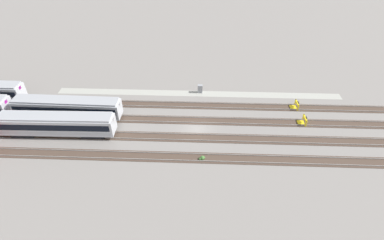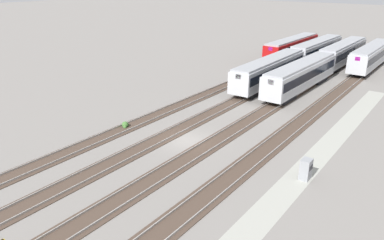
% 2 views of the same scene
% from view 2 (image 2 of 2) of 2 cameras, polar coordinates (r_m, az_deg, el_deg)
% --- Properties ---
extents(ground_plane, '(400.00, 400.00, 0.00)m').
position_cam_2_polar(ground_plane, '(34.24, -0.75, -3.18)').
color(ground_plane, gray).
extents(service_walkway, '(54.00, 2.00, 0.01)m').
position_cam_2_polar(service_walkway, '(29.74, 16.16, -8.05)').
color(service_walkway, '#9E9E93').
rests_on(service_walkway, ground).
extents(rail_track_nearest, '(90.00, 2.23, 0.21)m').
position_cam_2_polar(rail_track_nearest, '(31.06, 9.23, -6.06)').
color(rail_track_nearest, '#47382D').
rests_on(rail_track_nearest, ground).
extents(rail_track_near_inner, '(90.00, 2.24, 0.21)m').
position_cam_2_polar(rail_track_near_inner, '(33.05, 2.35, -4.04)').
color(rail_track_near_inner, '#47382D').
rests_on(rail_track_near_inner, ground).
extents(rail_track_middle, '(90.00, 2.24, 0.21)m').
position_cam_2_polar(rail_track_middle, '(35.50, -3.63, -2.24)').
color(rail_track_middle, '#47382D').
rests_on(rail_track_middle, ground).
extents(rail_track_far_inner, '(90.00, 2.23, 0.21)m').
position_cam_2_polar(rail_track_far_inner, '(38.31, -8.78, -0.66)').
color(rail_track_far_inner, '#47382D').
rests_on(rail_track_far_inner, ground).
extents(subway_car_front_row_leftmost, '(18.04, 3.08, 3.70)m').
position_cam_2_polar(subway_car_front_row_leftmost, '(52.62, 11.76, 7.41)').
color(subway_car_front_row_leftmost, '#B7BABF').
rests_on(subway_car_front_row_leftmost, ground).
extents(subway_car_front_row_left_inner, '(18.03, 3.04, 3.70)m').
position_cam_2_polar(subway_car_front_row_left_inner, '(68.91, 22.04, 9.50)').
color(subway_car_front_row_left_inner, '#B7BABF').
rests_on(subway_car_front_row_left_inner, ground).
extents(subway_car_front_row_centre, '(18.03, 3.00, 3.70)m').
position_cam_2_polar(subway_car_front_row_centre, '(67.86, 25.66, 8.81)').
color(subway_car_front_row_centre, '#B7BABF').
rests_on(subway_car_front_row_centre, ground).
extents(subway_car_front_row_right_inner, '(18.05, 3.19, 3.70)m').
position_cam_2_polar(subway_car_front_row_right_inner, '(51.00, 16.32, 6.58)').
color(subway_car_front_row_right_inner, '#B7BABF').
rests_on(subway_car_front_row_right_inner, ground).
extents(subway_car_front_row_rightmost, '(18.06, 3.22, 3.70)m').
position_cam_2_polar(subway_car_front_row_rightmost, '(69.97, 18.49, 10.10)').
color(subway_car_front_row_rightmost, '#B7BABF').
rests_on(subway_car_front_row_rightmost, ground).
extents(subway_car_back_row_leftmost, '(18.04, 3.10, 3.70)m').
position_cam_2_polar(subway_car_back_row_leftmost, '(71.30, 15.01, 10.65)').
color(subway_car_back_row_leftmost, '#A80F0F').
rests_on(subway_car_back_row_leftmost, ground).
extents(electrical_cabinet, '(0.90, 0.73, 1.60)m').
position_cam_2_polar(electrical_cabinet, '(28.94, 16.96, -7.20)').
color(electrical_cabinet, gray).
rests_on(electrical_cabinet, ground).
extents(weed_clump, '(0.92, 0.70, 0.64)m').
position_cam_2_polar(weed_clump, '(37.78, -10.11, -0.73)').
color(weed_clump, '#427033').
rests_on(weed_clump, ground).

